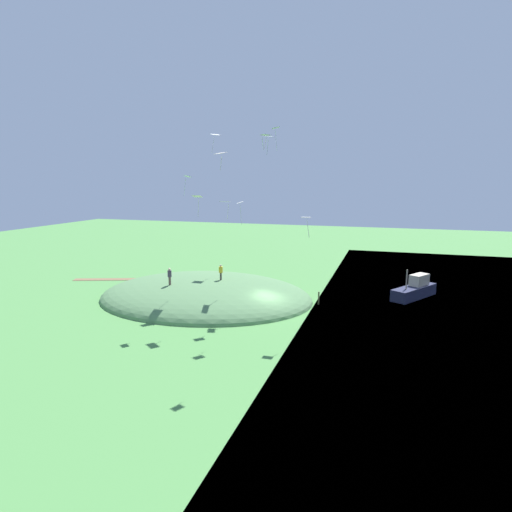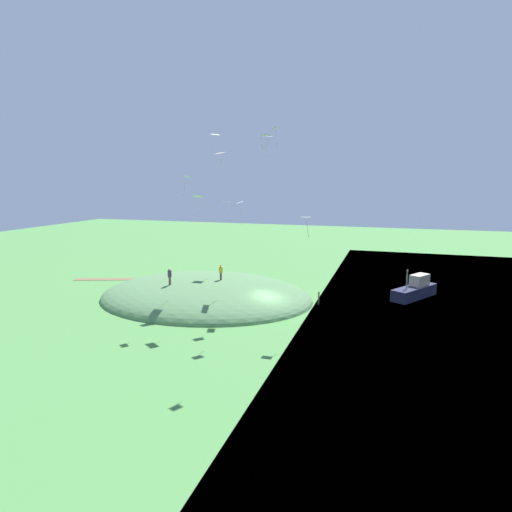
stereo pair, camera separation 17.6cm
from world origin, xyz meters
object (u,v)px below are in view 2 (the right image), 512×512
(person_walking_path, at_px, (170,274))
(kite_6, at_px, (265,136))
(kite_0, at_px, (269,138))
(mooring_post, at_px, (319,298))
(kite_3, at_px, (187,178))
(kite_9, at_px, (240,204))
(boat_on_lake, at_px, (415,290))
(person_with_child, at_px, (221,270))
(kite_8, at_px, (215,136))
(kite_5, at_px, (265,136))
(kite_1, at_px, (197,198))
(kite_2, at_px, (306,219))
(kite_7, at_px, (220,154))
(kite_10, at_px, (276,129))
(kite_4, at_px, (225,202))

(person_walking_path, relative_size, kite_6, 1.64)
(kite_0, distance_m, mooring_post, 16.73)
(kite_3, distance_m, kite_9, 6.26)
(boat_on_lake, bearing_deg, person_with_child, 142.54)
(kite_8, xyz_separation_m, kite_9, (-3.32, 2.10, -6.54))
(mooring_post, bearing_deg, kite_5, 32.10)
(kite_1, relative_size, kite_2, 1.33)
(kite_7, distance_m, kite_10, 7.23)
(kite_9, bearing_deg, boat_on_lake, -151.84)
(boat_on_lake, height_order, kite_7, kite_7)
(kite_2, height_order, kite_4, kite_4)
(kite_0, height_order, kite_6, kite_0)
(kite_6, xyz_separation_m, kite_10, (2.76, -13.04, 1.91))
(person_walking_path, distance_m, kite_6, 19.56)
(kite_4, relative_size, kite_6, 1.83)
(kite_1, distance_m, kite_10, 9.97)
(kite_7, bearing_deg, person_walking_path, -16.05)
(kite_5, relative_size, mooring_post, 0.96)
(kite_1, distance_m, kite_2, 12.48)
(boat_on_lake, distance_m, kite_8, 26.17)
(boat_on_lake, height_order, person_with_child, person_with_child)
(kite_7, xyz_separation_m, mooring_post, (-7.83, -6.22, -13.87))
(kite_6, bearing_deg, mooring_post, -97.37)
(kite_3, relative_size, kite_10, 0.75)
(boat_on_lake, bearing_deg, kite_10, 145.67)
(kite_2, distance_m, kite_8, 15.09)
(kite_0, bearing_deg, kite_2, 147.89)
(kite_3, xyz_separation_m, kite_9, (-3.01, -4.94, -2.39))
(person_with_child, height_order, kite_6, kite_6)
(kite_2, height_order, kite_8, kite_8)
(boat_on_lake, bearing_deg, kite_6, -178.00)
(boat_on_lake, height_order, person_walking_path, person_walking_path)
(person_walking_path, xyz_separation_m, kite_5, (-9.42, -1.40, 13.15))
(person_with_child, xyz_separation_m, kite_9, (-2.74, 1.63, 6.89))
(boat_on_lake, relative_size, kite_5, 5.04)
(kite_5, distance_m, kite_10, 2.79)
(kite_4, bearing_deg, kite_5, 141.55)
(kite_0, distance_m, kite_6, 7.16)
(kite_6, bearing_deg, kite_1, -45.03)
(kite_3, xyz_separation_m, mooring_post, (-10.17, -8.07, -11.80))
(person_with_child, relative_size, kite_3, 0.94)
(person_with_child, distance_m, kite_10, 14.98)
(kite_1, relative_size, mooring_post, 1.63)
(boat_on_lake, relative_size, kite_2, 3.96)
(person_with_child, relative_size, mooring_post, 1.25)
(person_with_child, height_order, kite_10, kite_10)
(kite_0, bearing_deg, kite_4, -48.54)
(kite_0, bearing_deg, kite_7, -3.05)
(boat_on_lake, relative_size, kite_8, 3.41)
(person_with_child, xyz_separation_m, mooring_post, (-9.90, -1.50, -2.51))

